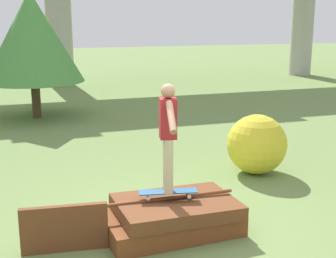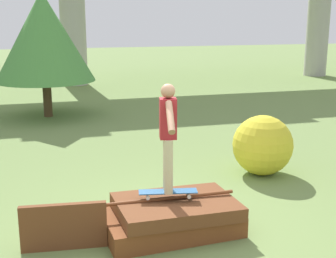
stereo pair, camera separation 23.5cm
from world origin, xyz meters
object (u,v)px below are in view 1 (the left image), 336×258
(skateboard, at_px, (168,192))
(bush_yellow_flowering, at_px, (257,144))
(skater, at_px, (168,131))
(tree_behind_left, at_px, (32,37))

(skateboard, bearing_deg, bush_yellow_flowering, 38.30)
(skater, distance_m, bush_yellow_flowering, 3.19)
(tree_behind_left, bearing_deg, skater, -80.94)
(tree_behind_left, bearing_deg, bush_yellow_flowering, -60.32)
(bush_yellow_flowering, bearing_deg, skater, -141.70)
(skater, relative_size, bush_yellow_flowering, 1.30)
(skateboard, distance_m, skater, 0.86)
(tree_behind_left, distance_m, bush_yellow_flowering, 7.80)
(skater, bearing_deg, tree_behind_left, 99.06)
(skater, xyz_separation_m, tree_behind_left, (-1.35, 8.49, 0.92))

